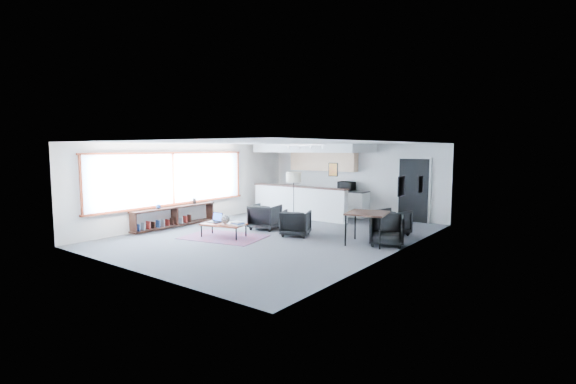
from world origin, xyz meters
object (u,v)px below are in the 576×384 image
Objects in this scene: dining_table at (367,215)px; dining_chair_near at (387,231)px; book_stack at (238,223)px; armchair_left at (265,216)px; ceramic_pot at (225,219)px; floor_lamp at (294,179)px; coffee_table at (224,224)px; dining_chair_far at (393,223)px; laptop at (216,219)px; microwave at (346,185)px; armchair_right at (296,222)px.

dining_table reaches higher than dining_chair_near.
armchair_left is at bearing 102.31° from book_stack.
book_stack is at bearing -176.22° from dining_chair_near.
ceramic_pot is at bearing 73.11° from armchair_left.
coffee_table is at bearing -97.63° from floor_lamp.
dining_table is (3.37, 0.06, 0.33)m from armchair_left.
armchair_left is 1.59m from floor_lamp.
dining_table is (3.15, -1.12, -0.72)m from floor_lamp.
dining_chair_far is at bearing -171.17° from armchair_left.
laptop is 4.19m from dining_table.
floor_lamp is (-0.12, 2.71, 1.04)m from book_stack.
laptop is at bearing -102.98° from microwave.
ceramic_pot is 1.59m from armchair_left.
armchair_left is (0.08, 1.58, -0.10)m from ceramic_pot.
microwave reaches higher than armchair_right.
dining_chair_near is (3.97, 1.83, 0.01)m from coffee_table.
dining_chair_far is 1.22× the size of microwave.
armchair_right is (1.79, 1.35, -0.07)m from laptop.
dining_chair_far is at bearing 4.97° from floor_lamp.
armchair_left is 3.83m from dining_chair_near.
book_stack is 0.42× the size of armchair_left.
armchair_left is at bearing 87.06° from ceramic_pot.
dining_chair_far reaches higher than ceramic_pot.
armchair_right is (0.97, 1.33, -0.04)m from book_stack.
ceramic_pot is 3.83m from dining_table.
dining_table reaches higher than armchair_right.
coffee_table is 2.99m from floor_lamp.
coffee_table is at bearing 177.57° from ceramic_pot.
ceramic_pot is 2.94m from floor_lamp.
floor_lamp reaches higher than microwave.
dining_chair_far reaches higher than coffee_table.
dining_chair_near reaches higher than coffee_table.
dining_chair_near is 4.71m from microwave.
armchair_right is at bearing 156.91° from armchair_left.
coffee_table is 2.30× the size of microwave.
armchair_right is 1.39× the size of microwave.
dining_table is 1.67× the size of dining_chair_far.
dining_chair_far is (3.55, 3.04, -0.16)m from ceramic_pot.
microwave is (0.80, 5.31, 0.61)m from ceramic_pot.
microwave reaches higher than dining_chair_near.
laptop is 0.82m from book_stack.
dining_table is (3.03, 1.59, 0.32)m from book_stack.
armchair_right is at bearing -172.65° from dining_table.
ceramic_pot is at bearing -96.15° from floor_lamp.
laptop is at bearing -178.41° from book_stack.
dining_chair_far is at bearing 36.70° from laptop.
armchair_right is at bearing -51.72° from floor_lamp.
ceramic_pot is (0.40, -0.02, 0.05)m from laptop.
dining_chair_far is (3.47, 1.46, -0.07)m from armchair_left.
dining_chair_near is at bearing -48.41° from microwave.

